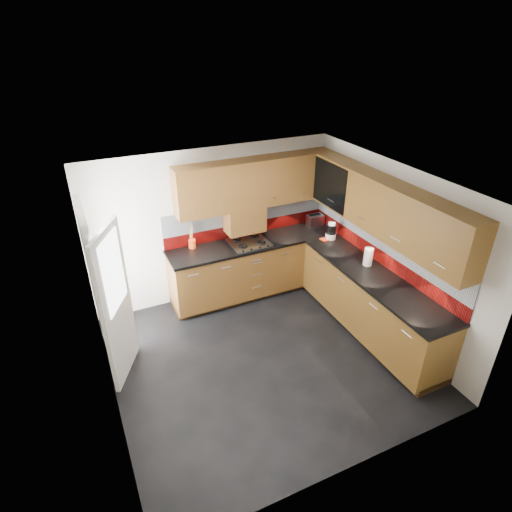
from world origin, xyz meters
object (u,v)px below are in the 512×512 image
utensil_pot (192,242)px  toaster (315,220)px  gas_hob (249,242)px  food_processor (331,231)px

utensil_pot → toaster: size_ratio=1.43×
utensil_pot → gas_hob: bearing=-15.5°
gas_hob → utensil_pot: 0.87m
utensil_pot → food_processor: (2.06, -0.62, 0.04)m
utensil_pot → toaster: 2.10m
toaster → food_processor: (-0.03, -0.52, 0.03)m
gas_hob → utensil_pot: utensil_pot is taller
gas_hob → toaster: size_ratio=2.16×
toaster → food_processor: bearing=-93.7°
food_processor → utensil_pot: bearing=163.3°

